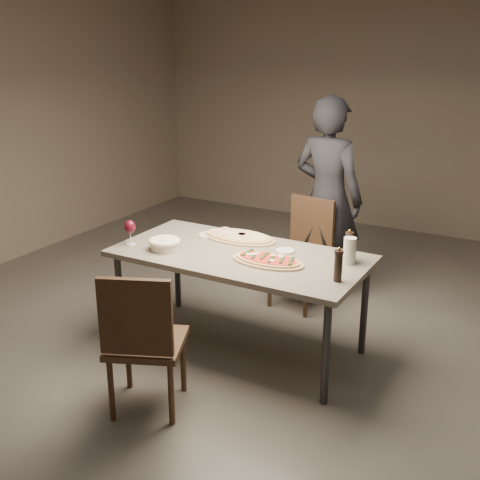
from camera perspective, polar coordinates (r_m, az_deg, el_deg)
The scene contains 14 objects.
room at distance 4.10m, azimuth -0.00°, elevation 7.30°, with size 7.00×7.00×7.00m.
dining_table at distance 4.30m, azimuth -0.00°, elevation -1.98°, with size 1.80×0.90×0.75m.
zucchini_pizza at distance 4.11m, azimuth 2.64°, elevation -1.90°, with size 0.53×0.29×0.05m.
ham_pizza at distance 4.58m, azimuth -0.09°, elevation 0.31°, with size 0.60×0.33×0.04m.
bread_basket at distance 4.37m, azimuth -7.18°, elevation -0.30°, with size 0.23×0.23×0.08m.
oil_dish at distance 4.31m, azimuth 4.32°, elevation -1.04°, with size 0.13×0.13×0.02m.
pepper_mill_left at distance 4.19m, azimuth 10.29°, elevation -0.51°, with size 0.06×0.06×0.22m.
pepper_mill_right at distance 3.81m, azimuth 9.30°, elevation -2.38°, with size 0.06×0.06×0.23m.
carafe at distance 4.13m, azimuth 10.36°, elevation -0.99°, with size 0.09×0.09×0.18m.
wine_glass at distance 4.49m, azimuth -10.40°, elevation 1.17°, with size 0.08×0.08×0.19m.
side_plate at distance 4.66m, azimuth -2.85°, elevation 0.49°, with size 0.17×0.17×0.01m.
chair_near at distance 3.65m, azimuth -9.25°, elevation -9.00°, with size 0.59×0.59×0.94m.
chair_far at distance 5.17m, azimuth 6.17°, elevation -0.56°, with size 0.49×0.49×0.92m.
diner at distance 5.28m, azimuth 8.31°, elevation 3.93°, with size 0.64×0.42×1.77m, color black.
Camera 1 is at (1.98, -3.50, 2.21)m, focal length 45.00 mm.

